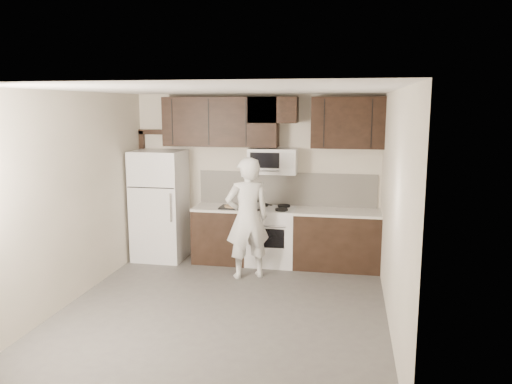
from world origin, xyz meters
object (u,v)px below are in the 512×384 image
(stove, at_px, (271,236))
(person, at_px, (247,218))
(microwave, at_px, (273,161))
(refrigerator, at_px, (160,205))

(stove, bearing_deg, person, -109.65)
(microwave, distance_m, person, 1.14)
(person, bearing_deg, microwave, -132.92)
(stove, bearing_deg, microwave, 90.10)
(person, bearing_deg, stove, -135.60)
(refrigerator, bearing_deg, person, -21.94)
(microwave, relative_size, refrigerator, 0.42)
(stove, distance_m, refrigerator, 1.90)
(stove, height_order, microwave, microwave)
(stove, bearing_deg, refrigerator, -178.49)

